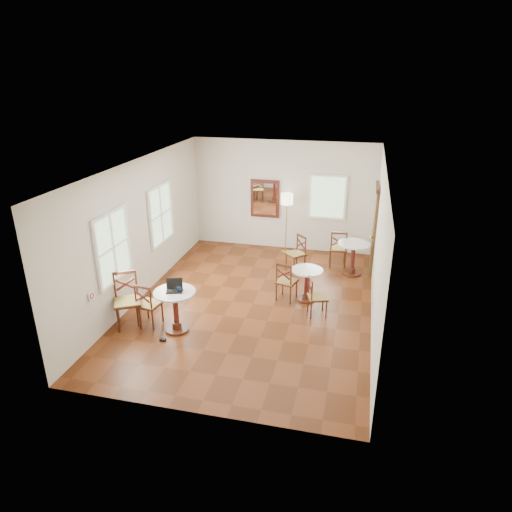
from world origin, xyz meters
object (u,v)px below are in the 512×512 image
at_px(laptop, 174,288).
at_px(water_glass, 176,288).
at_px(cafe_table_mid, 306,281).
at_px(chair_back_a, 338,248).
at_px(chair_mid_b, 316,297).
at_px(navy_mug, 180,289).
at_px(mouse, 172,291).
at_px(chair_mid_a, 286,281).
at_px(chair_back_b, 296,253).
at_px(chair_near_b, 127,300).
at_px(floor_lamp, 287,203).
at_px(cafe_table_near, 176,307).
at_px(chair_near_a, 148,304).
at_px(power_adapter, 163,340).
at_px(cafe_table_back, 353,255).

relative_size(laptop, water_glass, 4.24).
relative_size(cafe_table_mid, chair_back_a, 0.75).
distance_m(chair_mid_b, navy_mug, 2.78).
relative_size(cafe_table_mid, mouse, 7.43).
bearing_deg(chair_mid_a, chair_back_b, -74.44).
distance_m(chair_near_b, floor_lamp, 5.20).
height_order(cafe_table_near, chair_back_b, chair_back_b).
bearing_deg(laptop, chair_mid_a, 25.28).
xyz_separation_m(chair_near_b, chair_mid_b, (3.55, 1.26, -0.13)).
xyz_separation_m(chair_near_a, water_glass, (0.63, -0.03, 0.43)).
relative_size(laptop, power_adapter, 3.33).
distance_m(cafe_table_back, mouse, 4.76).
relative_size(chair_back_a, mouse, 9.85).
height_order(chair_near_b, chair_mid_b, chair_near_b).
height_order(mouse, navy_mug, navy_mug).
distance_m(chair_near_a, chair_back_b, 4.12).
bearing_deg(chair_near_a, chair_back_a, -123.48).
distance_m(cafe_table_near, floor_lamp, 4.82).
xyz_separation_m(cafe_table_near, cafe_table_back, (3.19, 3.47, -0.01)).
xyz_separation_m(cafe_table_mid, power_adapter, (-2.38, -2.25, -0.43)).
xyz_separation_m(chair_mid_a, chair_back_a, (0.96, 2.15, 0.04)).
relative_size(chair_back_a, chair_back_b, 1.09).
relative_size(cafe_table_near, water_glass, 9.76).
distance_m(floor_lamp, water_glass, 4.71).
relative_size(cafe_table_back, chair_mid_a, 0.92).
xyz_separation_m(mouse, power_adapter, (-0.09, -0.39, -0.84)).
bearing_deg(laptop, navy_mug, -29.32).
bearing_deg(cafe_table_mid, laptop, -141.88).
height_order(cafe_table_near, navy_mug, navy_mug).
bearing_deg(chair_mid_b, chair_near_a, 91.28).
height_order(floor_lamp, water_glass, floor_lamp).
relative_size(chair_near_a, chair_mid_b, 1.10).
relative_size(floor_lamp, water_glass, 19.21).
height_order(chair_near_a, navy_mug, navy_mug).
relative_size(chair_near_a, chair_back_b, 1.02).
distance_m(floor_lamp, mouse, 4.80).
distance_m(cafe_table_mid, chair_mid_a, 0.44).
distance_m(cafe_table_near, laptop, 0.38).
bearing_deg(navy_mug, chair_back_a, 55.20).
bearing_deg(power_adapter, cafe_table_near, 74.25).
bearing_deg(floor_lamp, chair_mid_b, -69.87).
relative_size(chair_back_b, mouse, 9.06).
distance_m(mouse, power_adapter, 0.93).
bearing_deg(chair_mid_a, chair_near_a, 48.89).
distance_m(chair_mid_a, chair_back_a, 2.36).
distance_m(chair_near_b, chair_mid_a, 3.35).
distance_m(chair_mid_b, laptop, 2.87).
distance_m(floor_lamp, laptop, 4.73).
bearing_deg(cafe_table_mid, chair_back_b, 106.35).
bearing_deg(chair_mid_a, navy_mug, 59.39).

